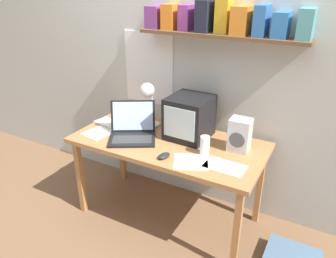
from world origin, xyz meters
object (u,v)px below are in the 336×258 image
Objects in this scene: open_notebook at (110,123)px; desk_lamp at (148,95)px; space_heater at (240,135)px; printed_handout at (191,162)px; laptop at (133,129)px; juice_glass at (205,146)px; computer_mouse at (164,156)px; loose_paper_near_laptop at (98,133)px; corner_desk at (168,148)px; crt_monitor at (189,117)px; loose_paper_near_monitor at (225,166)px.

desk_lamp is at bearing 13.57° from open_notebook.
space_heater is at bearing -3.03° from desk_lamp.
desk_lamp is 0.70m from printed_handout.
laptop is 1.56× the size of printed_handout.
computer_mouse is at bearing -141.56° from juice_glass.
desk_lamp is at bearing 42.64° from loose_paper_near_laptop.
juice_glass is at bearing -137.97° from space_heater.
loose_paper_near_laptop is at bearing 166.01° from laptop.
corner_desk is 0.31m from laptop.
crt_monitor is at bearing 23.89° from loose_paper_near_laptop.
computer_mouse reaches higher than open_notebook.
loose_paper_near_laptop is 0.85m from printed_handout.
desk_lamp is at bearing 152.31° from corner_desk.
space_heater is (0.41, -0.03, -0.04)m from crt_monitor.
juice_glass reaches higher than open_notebook.
printed_handout is (-0.23, -0.32, -0.12)m from space_heater.
loose_paper_near_monitor is at bearing 12.38° from computer_mouse.
space_heater is 0.88× the size of loose_paper_near_monitor.
space_heater reaches higher than computer_mouse.
desk_lamp is 0.79m from space_heater.
loose_paper_near_laptop is at bearing -139.15° from desk_lamp.
corner_desk is 12.54× the size of computer_mouse.
open_notebook is (-0.70, -0.10, -0.16)m from crt_monitor.
printed_handout reaches higher than corner_desk.
juice_glass is 0.45× the size of open_notebook.
desk_lamp reaches higher than juice_glass.
desk_lamp reaches higher than crt_monitor.
desk_lamp is at bearing -175.54° from crt_monitor.
space_heater is at bearing 3.35° from open_notebook.
loose_paper_near_monitor is (0.18, -0.09, -0.06)m from juice_glass.
open_notebook is at bearing 163.83° from printed_handout.
computer_mouse is 0.43× the size of loose_paper_near_monitor.
loose_paper_near_laptop is at bearing -80.68° from open_notebook.
crt_monitor is 2.46× the size of juice_glass.
crt_monitor reaches higher than laptop.
juice_glass is at bearing -7.01° from open_notebook.
laptop is 0.42m from computer_mouse.
computer_mouse is at bearing -8.12° from loose_paper_near_laptop.
juice_glass is 0.27m from space_heater.
space_heater is (0.52, 0.12, 0.19)m from corner_desk.
crt_monitor reaches higher than corner_desk.
loose_paper_near_monitor is at bearing -16.55° from corner_desk.
desk_lamp is (0.02, 0.20, 0.22)m from laptop.
crt_monitor reaches higher than loose_paper_near_monitor.
crt_monitor is 0.32m from juice_glass.
laptop is 1.50× the size of open_notebook.
printed_handout is at bearing 11.60° from computer_mouse.
open_notebook is at bearing 99.32° from loose_paper_near_laptop.
crt_monitor is at bearing 174.79° from space_heater.
laptop is 1.92× the size of space_heater.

